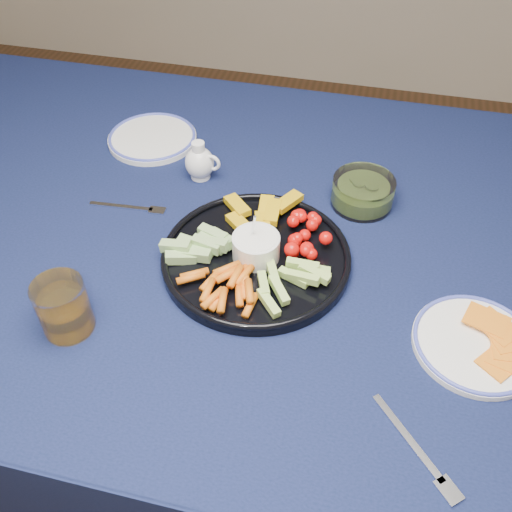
% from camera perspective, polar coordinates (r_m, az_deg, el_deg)
% --- Properties ---
extents(dining_table, '(1.67, 1.07, 0.75)m').
position_cam_1_polar(dining_table, '(1.15, -3.40, 0.27)').
color(dining_table, '#53381B').
rests_on(dining_table, ground).
extents(crudite_platter, '(0.33, 0.33, 0.11)m').
position_cam_1_polar(crudite_platter, '(1.00, -0.14, 0.19)').
color(crudite_platter, black).
rests_on(crudite_platter, dining_table).
extents(creamer_pitcher, '(0.08, 0.06, 0.08)m').
position_cam_1_polar(creamer_pitcher, '(1.18, -5.63, 9.29)').
color(creamer_pitcher, white).
rests_on(creamer_pitcher, dining_table).
extents(pickle_bowl, '(0.12, 0.12, 0.06)m').
position_cam_1_polar(pickle_bowl, '(1.13, 10.61, 6.20)').
color(pickle_bowl, white).
rests_on(pickle_bowl, dining_table).
extents(cheese_plate, '(0.19, 0.19, 0.02)m').
position_cam_1_polar(cheese_plate, '(0.95, 21.16, -8.09)').
color(cheese_plate, white).
rests_on(cheese_plate, dining_table).
extents(juice_tumbler, '(0.08, 0.08, 0.09)m').
position_cam_1_polar(juice_tumbler, '(0.93, -18.63, -5.11)').
color(juice_tumbler, white).
rests_on(juice_tumbler, dining_table).
extents(fork_left, '(0.15, 0.03, 0.00)m').
position_cam_1_polar(fork_left, '(1.14, -12.12, 4.72)').
color(fork_left, silver).
rests_on(fork_left, dining_table).
extents(fork_right, '(0.13, 0.14, 0.00)m').
position_cam_1_polar(fork_right, '(0.83, 16.19, -18.60)').
color(fork_right, silver).
rests_on(fork_right, dining_table).
extents(side_plate_extra, '(0.20, 0.20, 0.02)m').
position_cam_1_polar(side_plate_extra, '(1.32, -10.33, 11.55)').
color(side_plate_extra, white).
rests_on(side_plate_extra, dining_table).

